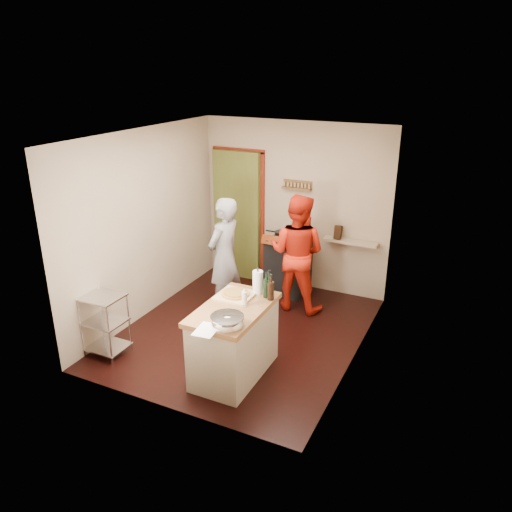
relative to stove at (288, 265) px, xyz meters
The scene contains 10 objects.
floor 1.49m from the stove, 91.94° to the right, with size 3.50×3.50×0.00m, color black.
back_wall 1.03m from the stove, 152.49° to the left, with size 3.00×0.44×2.60m.
left_wall 2.27m from the stove, 137.40° to the right, with size 0.04×3.50×2.60m, color tan.
right_wall 2.20m from the stove, 44.44° to the right, with size 0.04×3.50×2.60m, color tan.
ceiling 2.59m from the stove, 91.94° to the right, with size 3.00×3.50×0.02m, color white.
stove is the anchor object (origin of this frame).
wire_shelving 2.94m from the stove, 116.85° to the right, with size 0.48×0.40×0.80m.
island 2.34m from the stove, 82.70° to the right, with size 0.68×1.30×1.18m.
person_stripe 1.21m from the stove, 119.71° to the right, with size 0.62×0.40×1.69m, color #AAA9AE.
person_red 0.67m from the stove, 54.38° to the right, with size 0.83×0.65×1.71m, color red.
Camera 1 is at (2.69, -5.22, 3.40)m, focal length 35.00 mm.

